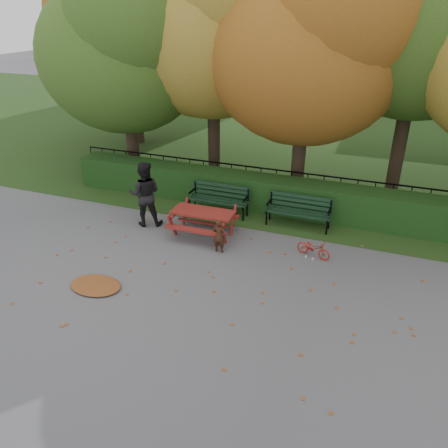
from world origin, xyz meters
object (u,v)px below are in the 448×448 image
(bench_right, at_px, (299,209))
(tree_f, at_px, (132,3))
(tree_c, at_px, (318,37))
(adult, at_px, (145,194))
(tree_a, at_px, (128,44))
(picnic_table, at_px, (203,217))
(bench_left, at_px, (219,197))
(child, at_px, (219,236))
(tree_b, at_px, (220,13))
(bicycle, at_px, (314,248))

(bench_right, bearing_deg, tree_f, 146.08)
(tree_c, height_order, adult, tree_c)
(tree_a, bearing_deg, picnic_table, -40.05)
(bench_left, relative_size, child, 2.01)
(picnic_table, relative_size, adult, 0.91)
(child, xyz_separation_m, adult, (-2.50, 0.73, 0.48))
(tree_f, height_order, child, tree_f)
(tree_b, distance_m, adult, 6.36)
(child, xyz_separation_m, bicycle, (2.28, 0.62, -0.21))
(tree_a, bearing_deg, tree_f, 117.98)
(child, height_order, bicycle, child)
(tree_a, height_order, bench_right, tree_a)
(picnic_table, height_order, adult, adult)
(bench_left, xyz_separation_m, bench_right, (2.40, 0.00, 0.00))
(tree_c, bearing_deg, child, -106.24)
(tree_b, height_order, tree_f, tree_f)
(tree_a, xyz_separation_m, bicycle, (7.01, -3.43, -4.29))
(tree_f, xyz_separation_m, adult, (4.17, -6.99, -4.76))
(bicycle, bearing_deg, bench_right, 42.20)
(tree_b, relative_size, adult, 4.72)
(bench_right, bearing_deg, tree_b, 139.33)
(bicycle, bearing_deg, bench_left, 80.74)
(tree_a, height_order, bench_left, tree_a)
(tree_a, height_order, tree_f, tree_f)
(tree_b, xyz_separation_m, picnic_table, (1.25, -4.53, -4.85))
(picnic_table, relative_size, bicycle, 1.90)
(adult, height_order, bicycle, adult)
(tree_c, relative_size, picnic_table, 4.71)
(tree_b, distance_m, tree_c, 3.42)
(tree_f, height_order, adult, tree_f)
(bench_left, distance_m, adult, 2.24)
(bench_left, bearing_deg, tree_c, 46.64)
(tree_b, xyz_separation_m, bicycle, (4.27, -4.60, -5.17))
(tree_a, relative_size, bench_right, 4.16)
(tree_f, xyz_separation_m, child, (6.67, -7.71, -5.24))
(tree_b, xyz_separation_m, adult, (-0.52, -4.49, -4.47))
(tree_a, height_order, tree_c, tree_c)
(tree_b, height_order, child, tree_b)
(tree_a, distance_m, tree_f, 4.31)
(tree_b, xyz_separation_m, tree_f, (-4.69, 2.49, 0.29))
(bicycle, bearing_deg, child, 122.42)
(adult, relative_size, bicycle, 2.09)
(adult, bearing_deg, picnic_table, 156.63)
(tree_f, height_order, bench_right, tree_f)
(bench_left, bearing_deg, bench_right, 0.00)
(adult, bearing_deg, bench_left, -161.13)
(bench_left, distance_m, bench_right, 2.40)
(child, bearing_deg, tree_f, -52.27)
(tree_a, bearing_deg, tree_b, 23.05)
(tree_c, xyz_separation_m, picnic_table, (-2.03, -3.74, -4.27))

